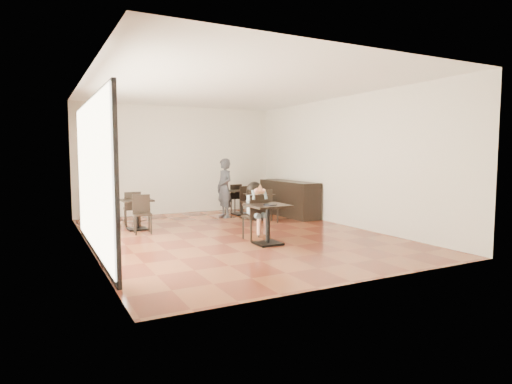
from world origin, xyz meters
TOP-DOWN VIEW (x-y plane):
  - floor at (0.00, 0.00)m, footprint 6.00×8.00m
  - ceiling at (0.00, 0.00)m, footprint 6.00×8.00m
  - wall_back at (0.00, 4.00)m, footprint 6.00×0.01m
  - wall_front at (0.00, -4.00)m, footprint 6.00×0.01m
  - wall_left at (-3.00, 0.00)m, footprint 0.01×8.00m
  - wall_right at (3.00, 0.00)m, footprint 0.01×8.00m
  - storefront_window at (-2.97, -0.50)m, footprint 0.04×4.50m
  - child_table at (0.16, -1.22)m, footprint 0.75×0.75m
  - child_chair at (0.16, -0.67)m, footprint 0.43×0.43m
  - child at (0.16, -0.67)m, footprint 0.43×0.60m
  - plate at (0.16, -1.32)m, footprint 0.27×0.27m
  - pizza_slice at (0.16, -0.86)m, footprint 0.28×0.21m
  - adult_patron at (0.84, 2.49)m, footprint 0.46×0.64m
  - cafe_table_mid at (1.53, 1.71)m, footprint 0.66×0.66m
  - cafe_table_left at (-1.76, 1.64)m, footprint 0.75×0.75m
  - cafe_table_back at (1.49, 2.79)m, footprint 0.76×0.76m
  - chair_mid_a at (1.53, 2.26)m, footprint 0.38×0.38m
  - chair_mid_b at (1.53, 1.16)m, footprint 0.38×0.38m
  - chair_left_a at (-1.76, 2.19)m, footprint 0.43×0.43m
  - chair_left_b at (-1.76, 1.09)m, footprint 0.43×0.43m
  - chair_back_a at (1.49, 3.34)m, footprint 0.43×0.43m
  - chair_back_b at (1.49, 2.24)m, footprint 0.43×0.43m
  - service_counter at (2.65, 2.00)m, footprint 0.60×2.40m

SIDE VIEW (x-z plane):
  - floor at x=0.00m, z-range -0.01..0.01m
  - cafe_table_mid at x=1.53m, z-range 0.00..0.70m
  - cafe_table_left at x=-1.76m, z-range 0.00..0.72m
  - cafe_table_back at x=1.49m, z-range 0.00..0.72m
  - child_table at x=0.16m, z-range 0.00..0.79m
  - chair_mid_a at x=1.53m, z-range 0.00..0.84m
  - chair_mid_b at x=1.53m, z-range 0.00..0.84m
  - chair_left_a at x=-1.76m, z-range 0.00..0.87m
  - chair_left_b at x=-1.76m, z-range 0.00..0.87m
  - chair_back_a at x=1.49m, z-range 0.00..0.87m
  - chair_back_b at x=1.49m, z-range 0.00..0.87m
  - child_chair at x=0.16m, z-range 0.00..0.95m
  - service_counter at x=2.65m, z-range 0.00..1.00m
  - child at x=0.16m, z-range 0.00..1.20m
  - plate at x=0.16m, z-range 0.79..0.81m
  - adult_patron at x=0.84m, z-range 0.00..1.66m
  - pizza_slice at x=0.16m, z-range 1.01..1.07m
  - storefront_window at x=-2.97m, z-range 0.10..2.70m
  - wall_back at x=0.00m, z-range 0.00..3.20m
  - wall_front at x=0.00m, z-range 0.00..3.20m
  - wall_left at x=-3.00m, z-range 0.00..3.20m
  - wall_right at x=3.00m, z-range 0.00..3.20m
  - ceiling at x=0.00m, z-range 3.20..3.21m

